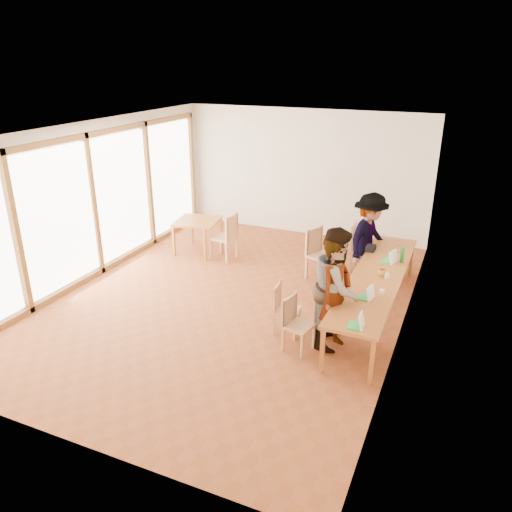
# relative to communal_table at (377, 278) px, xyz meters

# --- Properties ---
(ground) EXTENTS (8.00, 8.00, 0.00)m
(ground) POSITION_rel_communal_table_xyz_m (-2.50, -0.39, -0.70)
(ground) COLOR brown
(ground) RESTS_ON ground
(wall_back) EXTENTS (6.00, 0.10, 3.00)m
(wall_back) POSITION_rel_communal_table_xyz_m (-2.50, 3.61, 0.80)
(wall_back) COLOR #F0E5CF
(wall_back) RESTS_ON ground
(wall_front) EXTENTS (6.00, 0.10, 3.00)m
(wall_front) POSITION_rel_communal_table_xyz_m (-2.50, -4.39, 0.80)
(wall_front) COLOR #F0E5CF
(wall_front) RESTS_ON ground
(wall_right) EXTENTS (0.10, 8.00, 3.00)m
(wall_right) POSITION_rel_communal_table_xyz_m (0.50, -0.39, 0.80)
(wall_right) COLOR #F0E5CF
(wall_right) RESTS_ON ground
(window_wall) EXTENTS (0.10, 8.00, 3.00)m
(window_wall) POSITION_rel_communal_table_xyz_m (-5.46, -0.39, 0.80)
(window_wall) COLOR white
(window_wall) RESTS_ON ground
(ceiling) EXTENTS (6.00, 8.00, 0.04)m
(ceiling) POSITION_rel_communal_table_xyz_m (-2.50, -0.39, 2.32)
(ceiling) COLOR white
(ceiling) RESTS_ON wall_back
(communal_table) EXTENTS (0.80, 4.00, 0.75)m
(communal_table) POSITION_rel_communal_table_xyz_m (0.00, 0.00, 0.00)
(communal_table) COLOR #B16E27
(communal_table) RESTS_ON ground
(side_table) EXTENTS (0.90, 0.90, 0.75)m
(side_table) POSITION_rel_communal_table_xyz_m (-4.20, 1.40, -0.03)
(side_table) COLOR #B16E27
(side_table) RESTS_ON ground
(chair_near) EXTENTS (0.47, 0.47, 0.44)m
(chair_near) POSITION_rel_communal_table_xyz_m (-0.92, -1.49, -0.19)
(chair_near) COLOR #E2A671
(chair_near) RESTS_ON ground
(chair_mid) EXTENTS (0.42, 0.42, 0.44)m
(chair_mid) POSITION_rel_communal_table_xyz_m (-1.25, -1.11, -0.20)
(chair_mid) COLOR #E2A671
(chair_mid) RESTS_ON ground
(chair_far) EXTENTS (0.62, 0.62, 0.54)m
(chair_far) POSITION_rel_communal_table_xyz_m (-1.36, 1.14, -0.08)
(chair_far) COLOR #E2A671
(chair_far) RESTS_ON ground
(chair_empty) EXTENTS (0.49, 0.49, 0.53)m
(chair_empty) POSITION_rel_communal_table_xyz_m (-0.71, 1.79, -0.09)
(chair_empty) COLOR #E2A671
(chair_empty) RESTS_ON ground
(chair_spare) EXTENTS (0.52, 0.52, 0.54)m
(chair_spare) POSITION_rel_communal_table_xyz_m (-3.40, 1.27, -0.08)
(chair_spare) COLOR #E2A671
(chair_spare) RESTS_ON ground
(person_near) EXTENTS (0.59, 0.73, 1.72)m
(person_near) POSITION_rel_communal_table_xyz_m (-0.39, -1.21, 0.16)
(person_near) COLOR gray
(person_near) RESTS_ON ground
(person_mid) EXTENTS (0.79, 0.96, 1.85)m
(person_mid) POSITION_rel_communal_table_xyz_m (-0.41, -1.07, 0.22)
(person_mid) COLOR gray
(person_mid) RESTS_ON ground
(person_far) EXTENTS (0.95, 1.29, 1.79)m
(person_far) POSITION_rel_communal_table_xyz_m (-0.41, 1.28, 0.19)
(person_far) COLOR gray
(person_far) RESTS_ON ground
(laptop_near) EXTENTS (0.21, 0.25, 0.20)m
(laptop_near) POSITION_rel_communal_table_xyz_m (0.09, -1.80, 0.10)
(laptop_near) COLOR green
(laptop_near) RESTS_ON communal_table
(laptop_mid) EXTENTS (0.26, 0.28, 0.20)m
(laptop_mid) POSITION_rel_communal_table_xyz_m (0.02, -0.91, 0.10)
(laptop_mid) COLOR green
(laptop_mid) RESTS_ON communal_table
(laptop_far) EXTENTS (0.30, 0.32, 0.22)m
(laptop_far) POSITION_rel_communal_table_xyz_m (0.10, 0.66, 0.11)
(laptop_far) COLOR green
(laptop_far) RESTS_ON communal_table
(yellow_mug) EXTENTS (0.14, 0.14, 0.11)m
(yellow_mug) POSITION_rel_communal_table_xyz_m (0.07, 0.03, 0.10)
(yellow_mug) COLOR #C4812B
(yellow_mug) RESTS_ON communal_table
(green_bottle) EXTENTS (0.07, 0.07, 0.28)m
(green_bottle) POSITION_rel_communal_table_xyz_m (0.29, 0.74, 0.19)
(green_bottle) COLOR #1C6C26
(green_bottle) RESTS_ON communal_table
(clear_glass) EXTENTS (0.07, 0.07, 0.09)m
(clear_glass) POSITION_rel_communal_table_xyz_m (0.17, -0.07, 0.09)
(clear_glass) COLOR silver
(clear_glass) RESTS_ON communal_table
(condiment_cup) EXTENTS (0.08, 0.08, 0.06)m
(condiment_cup) POSITION_rel_communal_table_xyz_m (0.20, -0.64, 0.08)
(condiment_cup) COLOR white
(condiment_cup) RESTS_ON communal_table
(pink_phone) EXTENTS (0.05, 0.10, 0.01)m
(pink_phone) POSITION_rel_communal_table_xyz_m (0.12, 1.66, 0.05)
(pink_phone) COLOR #F03A76
(pink_phone) RESTS_ON communal_table
(black_pouch) EXTENTS (0.16, 0.26, 0.09)m
(black_pouch) POSITION_rel_communal_table_xyz_m (-0.33, 1.09, 0.09)
(black_pouch) COLOR black
(black_pouch) RESTS_ON communal_table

